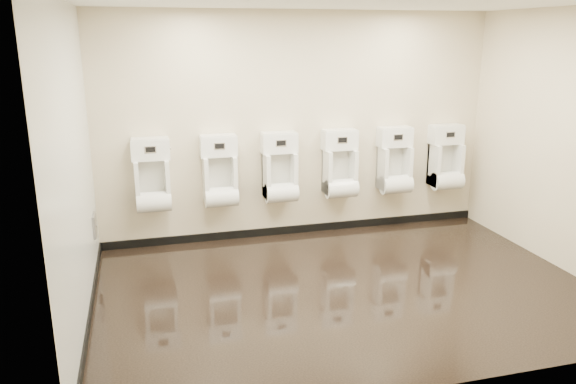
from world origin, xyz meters
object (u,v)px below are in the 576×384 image
object	(u,v)px
urinal_2	(280,172)
urinal_4	(395,165)
urinal_5	(446,162)
urinal_1	(220,176)
urinal_0	(152,181)
urinal_3	(340,169)
access_panel	(95,225)

from	to	relation	value
urinal_2	urinal_4	size ratio (longest dim) A/B	1.00
urinal_5	urinal_1	bearing A→B (deg)	180.00
urinal_1	urinal_2	bearing A→B (deg)	0.00
urinal_0	urinal_4	xyz separation A→B (m)	(3.09, 0.00, 0.00)
urinal_1	urinal_4	world-z (taller)	same
urinal_1	urinal_2	xyz separation A→B (m)	(0.75, 0.00, 0.00)
urinal_1	urinal_3	distance (m)	1.54
urinal_4	urinal_5	distance (m)	0.75
urinal_0	urinal_5	world-z (taller)	same
urinal_2	urinal_5	xyz separation A→B (m)	(2.29, 0.00, 0.00)
access_panel	urinal_5	bearing A→B (deg)	5.10
urinal_3	urinal_4	bearing A→B (deg)	0.00
urinal_0	urinal_3	distance (m)	2.33
urinal_3	urinal_4	size ratio (longest dim) A/B	1.00
urinal_3	urinal_0	bearing A→B (deg)	180.00
urinal_4	urinal_1	bearing A→B (deg)	180.00
urinal_1	urinal_3	world-z (taller)	same
urinal_3	urinal_4	distance (m)	0.76
access_panel	urinal_0	size ratio (longest dim) A/B	0.30
urinal_0	urinal_2	distance (m)	1.54
access_panel	urinal_1	world-z (taller)	urinal_1
urinal_4	urinal_3	bearing A→B (deg)	180.00
urinal_4	urinal_5	xyz separation A→B (m)	(0.75, 0.00, 0.00)
urinal_2	urinal_0	bearing A→B (deg)	180.00
urinal_1	urinal_3	size ratio (longest dim) A/B	1.00
urinal_2	urinal_5	distance (m)	2.29
urinal_2	urinal_3	distance (m)	0.79
urinal_4	urinal_2	bearing A→B (deg)	180.00
urinal_0	urinal_1	world-z (taller)	same
access_panel	urinal_5	distance (m)	4.52
access_panel	urinal_1	distance (m)	1.54
urinal_2	urinal_4	xyz separation A→B (m)	(1.55, 0.00, 0.00)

